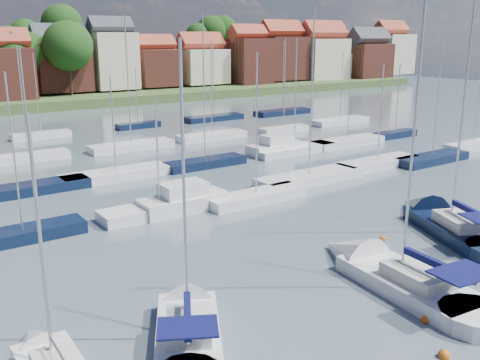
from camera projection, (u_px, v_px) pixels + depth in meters
ground at (139, 156)px, 60.25m from camera, size 260.00×260.00×0.00m
sailboat_left at (188, 324)px, 24.43m from camera, size 7.40×10.42×14.17m
sailboat_centre at (386, 273)px, 29.67m from camera, size 4.66×13.00×17.22m
sailboat_navy at (441, 222)px, 37.86m from camera, size 8.17×12.99×17.55m
buoy_b at (444, 357)px, 22.51m from camera, size 0.51×0.51×0.51m
buoy_c at (425, 322)px, 25.30m from camera, size 0.44×0.44×0.44m
buoy_e at (383, 241)px, 35.36m from camera, size 0.43×0.43×0.43m
marina_field at (174, 158)px, 57.35m from camera, size 79.62×41.41×15.93m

